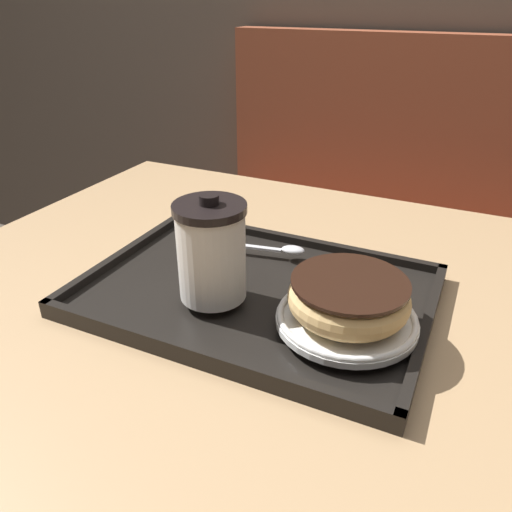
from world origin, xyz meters
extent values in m
cube|color=brown|center=(0.20, 0.84, 0.23)|extent=(1.54, 0.44, 0.45)
cube|color=brown|center=(0.20, 1.02, 0.73)|extent=(1.54, 0.08, 0.55)
cube|color=tan|center=(0.00, 0.00, 0.72)|extent=(1.07, 0.84, 0.03)
cylinder|color=#333338|center=(0.00, 0.00, 0.35)|extent=(0.08, 0.08, 0.70)
cube|color=black|center=(-0.03, -0.02, 0.74)|extent=(0.45, 0.32, 0.01)
cube|color=black|center=(-0.03, -0.18, 0.75)|extent=(0.45, 0.01, 0.01)
cube|color=black|center=(-0.03, 0.13, 0.75)|extent=(0.45, 0.01, 0.01)
cube|color=black|center=(-0.25, -0.02, 0.75)|extent=(0.01, 0.32, 0.01)
cube|color=black|center=(0.19, -0.02, 0.75)|extent=(0.01, 0.32, 0.01)
cylinder|color=white|center=(-0.07, -0.07, 0.81)|extent=(0.08, 0.08, 0.11)
cylinder|color=black|center=(-0.07, -0.07, 0.87)|extent=(0.09, 0.09, 0.01)
cylinder|color=black|center=(-0.07, -0.07, 0.89)|extent=(0.02, 0.02, 0.01)
cylinder|color=white|center=(0.11, -0.06, 0.76)|extent=(0.17, 0.17, 0.01)
torus|color=white|center=(0.11, -0.06, 0.76)|extent=(0.16, 0.16, 0.01)
torus|color=#DBB270|center=(0.11, -0.06, 0.79)|extent=(0.14, 0.14, 0.04)
cylinder|color=black|center=(0.11, -0.06, 0.81)|extent=(0.13, 0.13, 0.00)
ellipsoid|color=silver|center=(-0.02, 0.08, 0.76)|extent=(0.04, 0.03, 0.01)
cube|color=silver|center=(-0.09, 0.06, 0.76)|extent=(0.12, 0.03, 0.00)
camera|label=1|loc=(0.21, -0.54, 1.10)|focal=35.00mm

